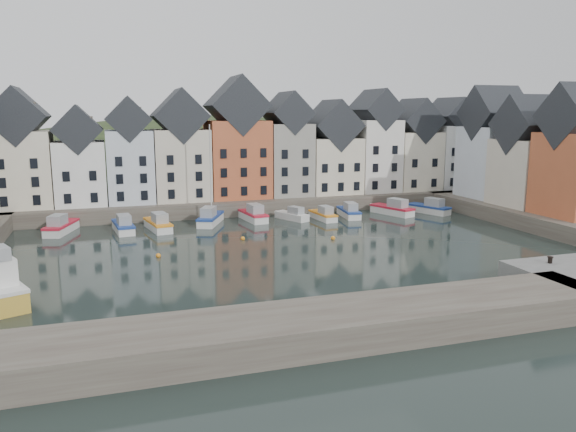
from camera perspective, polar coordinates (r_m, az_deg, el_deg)
name	(u,v)px	position (r m, az deg, el deg)	size (l,w,h in m)	color
ground	(298,253)	(58.55, 1.03, -3.83)	(260.00, 260.00, 0.00)	black
far_quay	(235,201)	(86.71, -5.43, 1.50)	(90.00, 16.00, 2.00)	#4A4038
right_quay	(562,219)	(80.44, 26.05, -0.24)	(14.00, 54.00, 2.00)	#4A4038
near_wall	(261,334)	(35.42, -2.76, -11.89)	(50.00, 6.00, 2.00)	#4A4038
hillside	(208,274)	(115.82, -8.09, -5.88)	(153.60, 70.40, 64.00)	black
far_terrace	(258,150)	(84.66, -3.09, 6.68)	(72.37, 8.16, 17.78)	#EDE3C7
right_terrace	(532,154)	(82.52, 23.55, 5.75)	(8.30, 24.25, 16.36)	silver
mooring_buoys	(248,244)	(62.39, -4.05, -2.82)	(20.50, 5.50, 0.50)	orange
boat_a	(61,227)	(73.54, -22.10, -1.03)	(4.03, 7.17, 2.63)	silver
boat_b	(123,226)	(71.70, -16.38, -0.99)	(2.70, 6.67, 2.49)	silver
boat_c	(158,224)	(71.63, -13.04, -0.82)	(3.18, 6.94, 2.57)	silver
boat_d	(210,218)	(74.26, -7.92, -0.18)	(4.74, 7.18, 13.19)	silver
boat_e	(253,215)	(76.22, -3.57, 0.11)	(2.89, 6.97, 2.60)	silver
boat_f	(293,215)	(76.61, 0.47, 0.06)	(3.78, 5.61, 2.07)	silver
boat_g	(323,215)	(76.77, 3.62, 0.09)	(2.23, 5.86, 2.20)	silver
boat_h	(349,212)	(79.13, 6.23, 0.40)	(2.73, 6.41, 2.39)	silver
boat_i	(393,209)	(81.90, 10.63, 0.68)	(4.31, 7.17, 2.63)	silver
boat_j	(430,208)	(84.21, 14.21, 0.78)	(4.35, 6.83, 2.51)	silver
mooring_bollard	(550,260)	(52.12, 25.09, -4.03)	(0.48, 0.48, 0.56)	black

